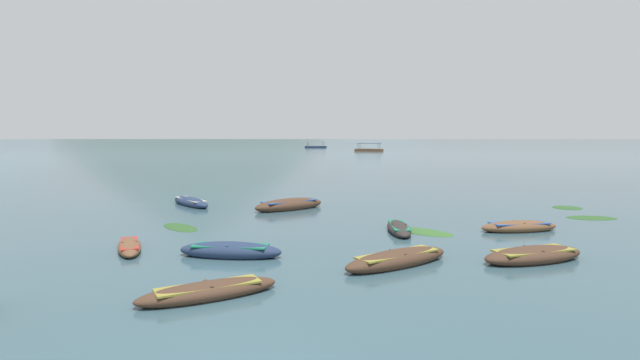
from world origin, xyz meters
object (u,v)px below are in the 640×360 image
at_px(rowboat_5, 533,255).
at_px(rowboat_6, 519,227).
at_px(rowboat_4, 209,291).
at_px(rowboat_8, 191,202).
at_px(rowboat_3, 399,228).
at_px(ferry_1, 369,150).
at_px(rowboat_10, 129,246).
at_px(ferry_0, 316,147).
at_px(rowboat_1, 398,259).
at_px(rowboat_2, 289,205).
at_px(rowboat_0, 230,251).

bearing_deg(rowboat_5, rowboat_6, 74.92).
xyz_separation_m(rowboat_4, rowboat_8, (-5.76, 15.80, 0.02)).
relative_size(rowboat_3, ferry_1, 0.41).
relative_size(rowboat_6, rowboat_10, 1.19).
height_order(rowboat_10, ferry_0, ferry_0).
distance_m(rowboat_6, ferry_1, 113.20).
relative_size(ferry_0, ferry_1, 1.00).
bearing_deg(rowboat_4, rowboat_6, 39.60).
xyz_separation_m(rowboat_1, rowboat_2, (-4.79, 11.27, 0.05)).
bearing_deg(ferry_0, rowboat_2, -86.92).
bearing_deg(rowboat_6, ferry_0, 96.90).
height_order(rowboat_3, ferry_1, ferry_1).
height_order(rowboat_0, ferry_0, ferry_0).
distance_m(rowboat_0, rowboat_4, 4.08).
bearing_deg(rowboat_1, rowboat_10, 171.20).
relative_size(rowboat_2, rowboat_3, 1.26).
relative_size(rowboat_4, rowboat_6, 0.98).
distance_m(rowboat_4, ferry_0, 163.41).
relative_size(rowboat_0, rowboat_2, 0.85).
bearing_deg(rowboat_10, rowboat_8, 97.60).
bearing_deg(ferry_0, rowboat_10, -88.76).
bearing_deg(rowboat_0, rowboat_6, 23.67).
height_order(rowboat_4, rowboat_8, rowboat_8).
bearing_deg(rowboat_6, ferry_1, 90.43).
bearing_deg(rowboat_6, rowboat_1, -135.36).
xyz_separation_m(rowboat_3, rowboat_8, (-11.48, 7.24, 0.04)).
distance_m(rowboat_1, rowboat_3, 5.33).
distance_m(rowboat_3, rowboat_4, 10.30).
distance_m(rowboat_3, ferry_1, 113.76).
distance_m(rowboat_6, rowboat_8, 18.00).
xyz_separation_m(rowboat_0, ferry_1, (10.52, 118.19, 0.25)).
height_order(rowboat_3, rowboat_4, rowboat_4).
distance_m(rowboat_5, ferry_1, 118.22).
height_order(rowboat_6, rowboat_8, rowboat_8).
xyz_separation_m(rowboat_3, rowboat_5, (3.85, -4.54, 0.04)).
height_order(rowboat_10, ferry_1, ferry_1).
height_order(rowboat_6, ferry_0, ferry_0).
bearing_deg(rowboat_3, rowboat_10, -158.98).
distance_m(rowboat_0, rowboat_8, 12.89).
bearing_deg(rowboat_6, rowboat_5, -105.08).
bearing_deg(rowboat_6, rowboat_0, -156.33).
distance_m(rowboat_1, rowboat_6, 8.21).
bearing_deg(rowboat_6, rowboat_3, -174.78).
distance_m(rowboat_1, ferry_1, 119.07).
bearing_deg(rowboat_8, rowboat_3, -32.24).
distance_m(rowboat_0, rowboat_6, 12.42).
height_order(rowboat_8, rowboat_10, rowboat_8).
relative_size(rowboat_1, ferry_0, 0.47).
distance_m(rowboat_10, ferry_0, 158.54).
distance_m(rowboat_5, rowboat_8, 19.33).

